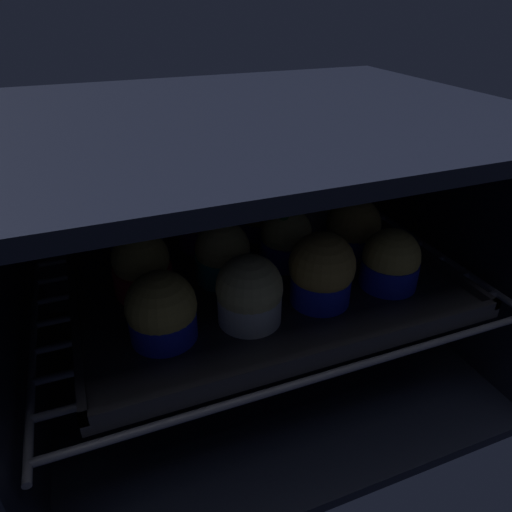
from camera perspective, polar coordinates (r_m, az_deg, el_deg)
name	(u,v)px	position (r cm, az deg, el deg)	size (l,w,h in cm)	color
oven_cavity	(244,242)	(62.62, -1.51, 1.78)	(59.00, 47.00, 37.00)	black
oven_rack	(255,279)	(60.91, -0.10, -2.80)	(54.80, 42.00, 0.80)	#444756
baking_tray	(256,273)	(60.12, 0.00, -2.08)	(45.41, 36.13, 2.20)	black
muffin_row0_col0	(162,311)	(47.89, -11.56, -6.63)	(7.24, 7.24, 7.56)	#1928B7
muffin_row0_col1	(249,293)	(49.20, -0.82, -4.63)	(7.21, 7.21, 7.79)	silver
muffin_row0_col2	(321,271)	(52.42, 8.08, -1.84)	(7.55, 7.55, 8.57)	#1928B7
muffin_row0_col3	(390,262)	(57.53, 16.26, -0.71)	(6.92, 6.92, 7.34)	#1928B7
muffin_row1_col0	(142,266)	(55.37, -13.94, -1.19)	(6.92, 6.92, 7.87)	red
muffin_row1_col1	(223,255)	(56.59, -4.13, 0.18)	(6.92, 6.92, 7.56)	#0C8C84
muffin_row1_col2	(286,239)	(59.89, 3.72, 2.12)	(6.92, 6.92, 7.68)	#1928B7
muffin_row1_col3	(353,228)	(64.24, 11.91, 3.41)	(7.36, 7.36, 7.78)	#1928B7
muffin_row2_col0	(136,235)	(63.38, -14.62, 2.57)	(6.92, 6.92, 7.32)	#1928B7
muffin_row2_col1	(203,221)	(64.42, -6.62, 4.31)	(7.08, 7.08, 8.14)	#7A238C
muffin_row2_col2	(262,212)	(67.16, 0.72, 5.40)	(7.57, 7.57, 7.89)	#1928B7
muffin_row2_col3	(322,202)	(71.13, 8.09, 6.62)	(6.92, 6.92, 7.89)	silver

